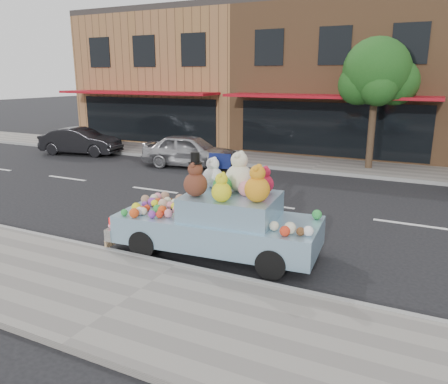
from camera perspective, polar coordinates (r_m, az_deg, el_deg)
The scene contains 11 objects.
ground at distance 13.14m, azimuth 5.45°, elevation -1.71°, with size 120.00×120.00×0.00m, color black.
near_sidewalk at distance 7.81m, azimuth -12.26°, elevation -13.61°, with size 60.00×3.00×0.12m, color gray.
far_sidewalk at distance 19.18m, azimuth 12.39°, elevation 3.50°, with size 60.00×3.00×0.12m, color gray.
near_kerb at distance 8.89m, azimuth -6.23°, elevation -9.62°, with size 60.00×0.12×0.13m, color gray.
far_kerb at distance 17.75m, azimuth 11.21°, elevation 2.68°, with size 60.00×0.12×0.13m, color gray.
storefront_left at distance 27.79m, azimuth -5.26°, elevation 14.67°, with size 10.00×9.80×7.30m.
storefront_mid at distance 24.18m, azimuth 16.14°, elevation 14.13°, with size 10.00×9.80×7.30m.
street_tree at distance 18.50m, azimuth 19.36°, elevation 13.96°, with size 3.00×2.70×5.22m.
car_silver at distance 18.57m, azimuth -4.47°, elevation 5.41°, with size 1.62×4.03×1.37m, color #9F9FA3.
car_dark at distance 22.61m, azimuth -18.23°, elevation 6.32°, with size 1.37×3.94×1.30m, color black.
art_car at distance 9.33m, azimuth -0.65°, elevation -3.46°, with size 4.61×2.11×2.27m.
Camera 1 is at (4.39, -11.80, 3.75)m, focal length 35.00 mm.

